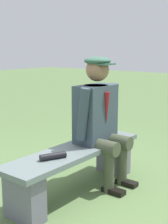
{
  "coord_description": "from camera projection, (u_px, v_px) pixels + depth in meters",
  "views": [
    {
      "loc": [
        2.38,
        1.97,
        1.45
      ],
      "look_at": [
        -0.13,
        0.0,
        0.81
      ],
      "focal_mm": 51.96,
      "sensor_mm": 36.0,
      "label": 1
    }
  ],
  "objects": [
    {
      "name": "rolled_magazine",
      "position": [
        53.0,
        156.0,
        2.91
      ],
      "size": [
        0.25,
        0.16,
        0.06
      ],
      "primitive_type": "cylinder",
      "rotation": [
        0.0,
        1.57,
        -0.43
      ],
      "color": "black",
      "rests_on": "bench"
    },
    {
      "name": "ground_plane",
      "position": [
        76.0,
        191.0,
        3.31
      ],
      "size": [
        30.0,
        30.0,
        0.0
      ],
      "primitive_type": "plane",
      "color": "#5A7744"
    },
    {
      "name": "bench",
      "position": [
        76.0,
        164.0,
        3.25
      ],
      "size": [
        1.7,
        0.43,
        0.46
      ],
      "color": "slate",
      "rests_on": "ground"
    },
    {
      "name": "seated_man",
      "position": [
        99.0,
        115.0,
        3.39
      ],
      "size": [
        0.63,
        0.58,
        1.35
      ],
      "color": "#364550",
      "rests_on": "ground"
    }
  ]
}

